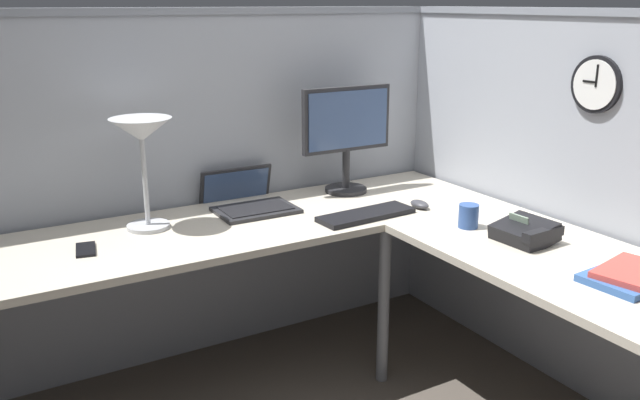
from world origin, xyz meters
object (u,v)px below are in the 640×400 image
Objects in this scene: coffee_mug at (468,216)px; wall_clock at (597,84)px; monitor at (347,131)px; cell_phone at (86,249)px; keyboard at (366,215)px; book_stack at (631,276)px; office_phone at (526,233)px; laptop at (247,201)px; computer_mouse at (420,204)px; desk_lamp_dome at (142,139)px.

wall_clock is (0.41, -0.22, 0.52)m from coffee_mug.
monitor is 3.47× the size of cell_phone.
book_stack is (0.36, -0.99, 0.01)m from keyboard.
office_phone is at bearing -73.51° from coffee_mug.
monitor is at bearing -2.50° from laptop.
wall_clock is at bearing -27.89° from coffee_mug.
cell_phone is at bearing 166.90° from keyboard.
office_phone is (0.35, -0.55, 0.03)m from keyboard.
monitor is at bearing 109.58° from computer_mouse.
wall_clock is (1.06, -0.93, 0.54)m from laptop.
coffee_mug is (-0.08, 0.68, 0.03)m from book_stack.
office_phone is 0.69× the size of book_stack.
office_phone reaches higher than book_stack.
laptop reaches higher than computer_mouse.
book_stack is at bearing -47.90° from desk_lamp_dome.
computer_mouse is 0.72× the size of cell_phone.
laptop is at bearing 147.63° from computer_mouse.
computer_mouse is at bearing -70.42° from monitor.
wall_clock reaches higher than monitor.
desk_lamp_dome reaches higher than cell_phone.
cell_phone is at bearing 141.11° from book_stack.
desk_lamp_dome is 1.51m from office_phone.
cell_phone is at bearing 158.13° from wall_clock.
coffee_mug reaches higher than computer_mouse.
keyboard is at bearing -47.42° from laptop.
book_stack reaches higher than keyboard.
laptop is 0.90× the size of keyboard.
desk_lamp_dome is at bearing -176.97° from monitor.
book_stack is (1.47, -1.18, 0.02)m from cell_phone.
monitor reaches higher than desk_lamp_dome.
keyboard is (0.37, -0.40, -0.01)m from laptop.
office_phone is at bearing -176.11° from wall_clock.
book_stack is (0.22, -1.37, -0.27)m from monitor.
coffee_mug is (0.65, -0.72, 0.02)m from laptop.
monitor is 0.98m from desk_lamp_dome.
coffee_mug is (0.00, -0.31, 0.03)m from computer_mouse.
book_stack is (0.08, -0.99, 0.00)m from computer_mouse.
computer_mouse is (0.14, -0.39, -0.28)m from monitor.
laptop is at bearing 8.99° from desk_lamp_dome.
keyboard is at bearing 1.52° from cell_phone.
coffee_mug is at bearing 106.49° from office_phone.
laptop is at bearing 177.50° from monitor.
book_stack is (0.73, -1.39, -0.00)m from laptop.
keyboard is at bearing -110.31° from monitor.
laptop is 0.97m from coffee_mug.
wall_clock is at bearing -10.68° from cell_phone.
keyboard is 0.96m from desk_lamp_dome.
office_phone is (0.72, -0.95, 0.01)m from laptop.
wall_clock is at bearing -41.44° from laptop.
office_phone is 0.98× the size of wall_clock.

